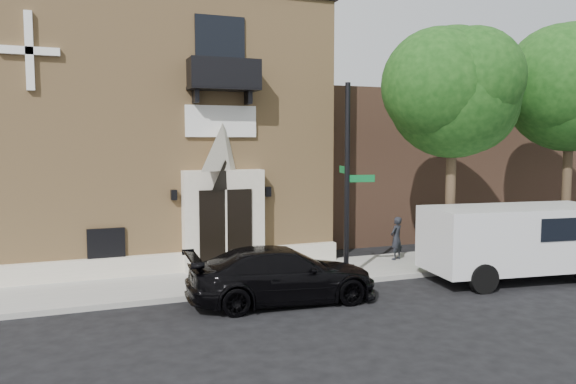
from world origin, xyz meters
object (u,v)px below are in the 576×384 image
object	(u,v)px
pedestrian_near	(396,238)
pedestrian_far	(531,227)
street_sign	(347,181)
cargo_van	(522,239)
black_sedan	(282,275)
fire_hydrant	(459,256)
dumpster	(450,245)

from	to	relation	value
pedestrian_near	pedestrian_far	world-z (taller)	pedestrian_far
street_sign	cargo_van	bearing A→B (deg)	-4.73
black_sedan	cargo_van	world-z (taller)	cargo_van
cargo_van	street_sign	distance (m)	5.71
black_sedan	pedestrian_far	xyz separation A→B (m)	(11.13, 2.76, 0.25)
pedestrian_near	black_sedan	bearing A→B (deg)	1.92
fire_hydrant	dumpster	bearing A→B (deg)	106.02
black_sedan	fire_hydrant	distance (m)	6.69
cargo_van	pedestrian_near	bearing A→B (deg)	131.53
cargo_van	pedestrian_far	bearing A→B (deg)	49.26
black_sedan	dumpster	world-z (taller)	dumpster
black_sedan	pedestrian_near	bearing A→B (deg)	-57.76
street_sign	pedestrian_far	size ratio (longest dim) A/B	3.48
black_sedan	street_sign	size ratio (longest dim) A/B	0.87
black_sedan	cargo_van	size ratio (longest dim) A/B	0.87
cargo_van	pedestrian_far	world-z (taller)	cargo_van
street_sign	fire_hydrant	size ratio (longest dim) A/B	7.66
pedestrian_near	cargo_van	bearing A→B (deg)	97.59
black_sedan	fire_hydrant	bearing A→B (deg)	-77.04
pedestrian_near	pedestrian_far	xyz separation A→B (m)	(5.79, -0.22, 0.09)
black_sedan	street_sign	bearing A→B (deg)	-61.66
street_sign	dumpster	bearing A→B (deg)	16.78
dumpster	pedestrian_far	distance (m)	4.82
black_sedan	fire_hydrant	world-z (taller)	black_sedan
black_sedan	street_sign	world-z (taller)	street_sign
street_sign	fire_hydrant	bearing A→B (deg)	11.67
cargo_van	dumpster	xyz separation A→B (m)	(-1.20, 1.90, -0.45)
pedestrian_far	cargo_van	bearing A→B (deg)	130.85
cargo_van	pedestrian_far	distance (m)	4.68
street_sign	fire_hydrant	distance (m)	4.82
pedestrian_far	dumpster	bearing A→B (deg)	103.55
black_sedan	fire_hydrant	size ratio (longest dim) A/B	6.69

